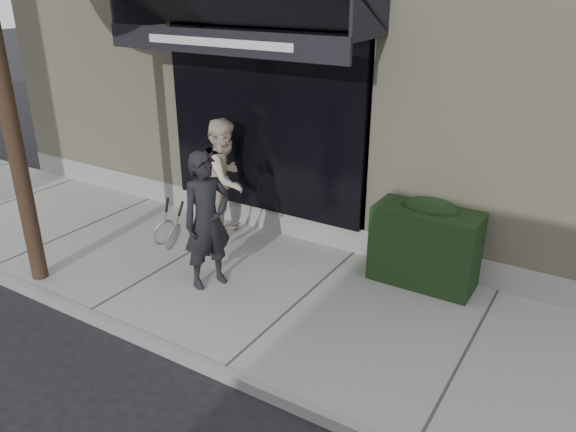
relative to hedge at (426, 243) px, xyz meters
The scene contains 7 objects.
ground 1.79m from the hedge, 131.35° to the right, with size 80.00×80.00×0.00m, color black.
sidewalk 1.77m from the hedge, 131.35° to the right, with size 20.00×3.00×0.12m, color gray.
curb 3.07m from the hedge, 111.45° to the right, with size 20.00×0.10×0.14m, color gray.
building_facade 4.39m from the hedge, 106.65° to the left, with size 14.30×8.04×5.64m.
hedge is the anchor object (origin of this frame).
pedestrian_front 2.77m from the hedge, 146.65° to the right, with size 0.88×0.86×1.74m.
pedestrian_back 3.03m from the hedge, behind, with size 0.83×0.98×1.79m.
Camera 1 is at (2.96, -5.09, 3.75)m, focal length 35.00 mm.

